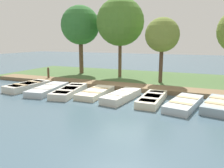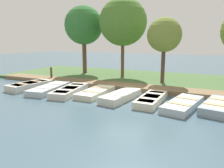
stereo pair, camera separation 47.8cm
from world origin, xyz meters
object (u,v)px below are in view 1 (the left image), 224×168
rowboat_7 (220,105)px  rowboat_3 (96,92)px  park_tree_center (162,35)px  park_tree_far_left (80,26)px  rowboat_2 (69,91)px  rowboat_4 (122,96)px  rowboat_5 (152,99)px  park_tree_left (120,22)px  rowboat_0 (27,86)px  mooring_post_near (48,74)px  rowboat_1 (48,89)px  rowboat_6 (184,103)px

rowboat_7 → rowboat_3: bearing=-79.4°
park_tree_center → park_tree_far_left: bearing=-102.8°
rowboat_2 → park_tree_far_left: size_ratio=0.56×
rowboat_2 → park_tree_far_left: (-6.42, -2.96, 4.19)m
rowboat_4 → rowboat_5: rowboat_4 is taller
rowboat_7 → rowboat_4: bearing=-76.0°
park_tree_left → park_tree_center: (1.28, 3.54, -1.07)m
rowboat_4 → rowboat_7: rowboat_4 is taller
rowboat_0 → park_tree_left: 8.45m
rowboat_4 → park_tree_left: park_tree_left is taller
rowboat_2 → park_tree_far_left: bearing=-165.2°
park_tree_far_left → rowboat_7: bearing=60.6°
rowboat_5 → park_tree_far_left: 10.89m
park_tree_far_left → park_tree_center: 7.65m
rowboat_2 → rowboat_4: size_ratio=1.12×
rowboat_3 → rowboat_7: 6.45m
rowboat_7 → rowboat_5: bearing=-76.6°
rowboat_4 → park_tree_left: 7.75m
mooring_post_near → park_tree_center: bearing=103.2°
rowboat_2 → rowboat_4: rowboat_4 is taller
rowboat_7 → park_tree_far_left: size_ratio=0.49×
park_tree_far_left → park_tree_center: bearing=77.2°
rowboat_3 → mooring_post_near: bearing=-115.2°
rowboat_7 → park_tree_left: park_tree_left is taller
rowboat_1 → mooring_post_near: mooring_post_near is taller
park_tree_center → park_tree_left: bearing=-109.8°
rowboat_3 → park_tree_far_left: size_ratio=0.49×
rowboat_6 → rowboat_7: bearing=113.0°
rowboat_5 → park_tree_far_left: park_tree_far_left is taller
rowboat_2 → park_tree_left: 7.47m
rowboat_4 → rowboat_7: size_ratio=1.03×
park_tree_center → rowboat_3: bearing=-33.3°
rowboat_3 → park_tree_left: bearing=-173.7°
rowboat_0 → park_tree_left: bearing=152.1°
rowboat_5 → park_tree_left: bearing=-144.8°
rowboat_1 → rowboat_6: 7.96m
rowboat_6 → mooring_post_near: (-2.90, -10.23, 0.37)m
rowboat_0 → rowboat_5: size_ratio=1.01×
rowboat_6 → park_tree_far_left: size_ratio=0.53×
rowboat_4 → park_tree_center: size_ratio=0.66×
park_tree_center → rowboat_2: bearing=-43.1°
rowboat_7 → rowboat_1: bearing=-76.7°
park_tree_far_left → rowboat_5: bearing=51.4°
rowboat_4 → park_tree_far_left: bearing=-128.0°
rowboat_5 → rowboat_3: bearing=-92.5°
rowboat_0 → rowboat_6: size_ratio=0.94×
rowboat_1 → park_tree_left: bearing=150.4°
rowboat_1 → park_tree_far_left: 7.85m
rowboat_3 → park_tree_center: (-4.39, 2.89, 3.29)m
rowboat_0 → rowboat_2: 3.19m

